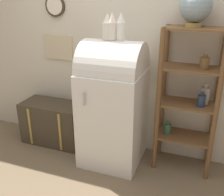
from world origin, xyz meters
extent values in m
plane|color=#7A664C|center=(0.00, 0.00, 0.00)|extent=(12.00, 12.00, 0.00)
cube|color=beige|center=(0.00, 0.58, 1.35)|extent=(7.00, 0.05, 2.70)
cylinder|color=#382D1E|center=(-0.84, 0.54, 1.71)|extent=(0.25, 0.03, 0.25)
cylinder|color=beige|center=(-0.84, 0.52, 1.71)|extent=(0.21, 0.01, 0.21)
cube|color=#C6B793|center=(-0.84, 0.54, 1.22)|extent=(0.39, 0.02, 0.30)
cube|color=white|center=(0.00, 0.22, 0.54)|extent=(0.66, 0.66, 1.08)
cylinder|color=white|center=(0.00, 0.22, 1.10)|extent=(0.64, 0.62, 0.62)
cylinder|color=#B7B7BC|center=(-0.18, -0.13, 0.87)|extent=(0.02, 0.02, 0.14)
cube|color=#423828|center=(-0.87, 0.31, 0.27)|extent=(0.79, 0.39, 0.55)
cube|color=#AD8942|center=(-1.08, 0.11, 0.27)|extent=(0.03, 0.01, 0.49)
cube|color=#AD8942|center=(-0.65, 0.11, 0.27)|extent=(0.03, 0.01, 0.49)
cylinder|color=brown|center=(0.50, 0.20, 0.78)|extent=(0.05, 0.05, 1.55)
cylinder|color=brown|center=(1.07, 0.20, 0.78)|extent=(0.05, 0.05, 1.55)
cylinder|color=brown|center=(0.50, 0.51, 0.78)|extent=(0.05, 0.05, 1.55)
cylinder|color=brown|center=(1.07, 0.51, 0.78)|extent=(0.05, 0.05, 1.55)
cube|color=brown|center=(0.78, 0.35, 0.38)|extent=(0.59, 0.33, 0.02)
cube|color=brown|center=(0.78, 0.35, 0.77)|extent=(0.59, 0.33, 0.02)
cube|color=brown|center=(0.78, 0.35, 1.16)|extent=(0.59, 0.33, 0.02)
cube|color=brown|center=(0.78, 0.35, 1.54)|extent=(0.59, 0.33, 0.02)
cylinder|color=#9E998E|center=(0.94, 0.40, 0.87)|extent=(0.09, 0.09, 0.18)
cylinder|color=#9E998E|center=(0.94, 0.40, 0.98)|extent=(0.04, 0.04, 0.05)
cylinder|color=#23334C|center=(0.92, 0.31, 0.84)|extent=(0.08, 0.08, 0.12)
cylinder|color=#23334C|center=(0.92, 0.31, 0.91)|extent=(0.03, 0.03, 0.03)
cylinder|color=brown|center=(0.90, 0.33, 1.22)|extent=(0.09, 0.09, 0.11)
cylinder|color=brown|center=(0.90, 0.33, 1.29)|extent=(0.04, 0.04, 0.03)
cylinder|color=#335B3D|center=(0.60, 0.34, 0.45)|extent=(0.07, 0.07, 0.12)
cylinder|color=#335B3D|center=(0.60, 0.34, 0.52)|extent=(0.03, 0.03, 0.03)
cylinder|color=#AD8942|center=(0.75, 0.38, 1.57)|extent=(0.15, 0.15, 0.04)
sphere|color=#7F939E|center=(0.75, 0.38, 1.74)|extent=(0.30, 0.30, 0.30)
cylinder|color=silver|center=(-0.07, 0.23, 1.49)|extent=(0.10, 0.10, 0.17)
cone|color=silver|center=(-0.07, 0.23, 1.62)|extent=(0.09, 0.09, 0.09)
cylinder|color=silver|center=(-0.01, 0.22, 1.50)|extent=(0.09, 0.09, 0.18)
cone|color=silver|center=(-0.01, 0.22, 1.63)|extent=(0.08, 0.08, 0.09)
cylinder|color=white|center=(0.08, 0.23, 1.50)|extent=(0.09, 0.09, 0.17)
cone|color=white|center=(0.08, 0.23, 1.63)|extent=(0.08, 0.08, 0.09)
camera|label=1|loc=(0.91, -2.29, 1.85)|focal=42.00mm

